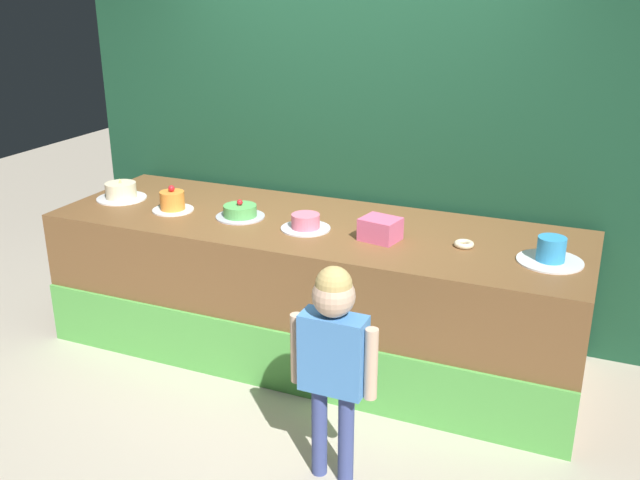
{
  "coord_description": "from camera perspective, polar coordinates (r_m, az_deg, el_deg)",
  "views": [
    {
      "loc": [
        1.66,
        -3.25,
        2.32
      ],
      "look_at": [
        0.13,
        0.32,
        0.86
      ],
      "focal_mm": 39.69,
      "sensor_mm": 36.0,
      "label": 1
    }
  ],
  "objects": [
    {
      "name": "cake_center",
      "position": [
        4.51,
        -6.46,
        2.27
      ],
      "size": [
        0.31,
        0.31,
        0.12
      ],
      "color": "silver",
      "rests_on": "stage_platform"
    },
    {
      "name": "ground_plane",
      "position": [
        4.33,
        -3.4,
        -11.93
      ],
      "size": [
        12.0,
        12.0,
        0.0
      ],
      "primitive_type": "plane",
      "color": "#BCB29E"
    },
    {
      "name": "donut",
      "position": [
        4.08,
        11.54,
        -0.32
      ],
      "size": [
        0.11,
        0.11,
        0.03
      ],
      "primitive_type": "torus",
      "color": "beige",
      "rests_on": "stage_platform"
    },
    {
      "name": "curtain_backdrop",
      "position": [
        4.84,
        2.54,
        8.65
      ],
      "size": [
        4.03,
        0.08,
        2.65
      ],
      "primitive_type": "cube",
      "color": "#19472D",
      "rests_on": "ground_plane"
    },
    {
      "name": "cake_right",
      "position": [
        4.27,
        -1.17,
        1.39
      ],
      "size": [
        0.3,
        0.3,
        0.09
      ],
      "color": "silver",
      "rests_on": "stage_platform"
    },
    {
      "name": "child_figure",
      "position": [
        3.28,
        1.08,
        -8.59
      ],
      "size": [
        0.43,
        0.2,
        1.12
      ],
      "color": "#3F4C8C",
      "rests_on": "ground_plane"
    },
    {
      "name": "stage_platform",
      "position": [
        4.54,
        -0.52,
        -3.92
      ],
      "size": [
        3.34,
        1.1,
        0.88
      ],
      "color": "brown",
      "rests_on": "ground_plane"
    },
    {
      "name": "pink_box",
      "position": [
        4.1,
        4.89,
        0.88
      ],
      "size": [
        0.24,
        0.22,
        0.13
      ],
      "primitive_type": "cube",
      "rotation": [
        0.0,
        0.0,
        -0.19
      ],
      "color": "#E3618C",
      "rests_on": "stage_platform"
    },
    {
      "name": "cake_far_right",
      "position": [
        3.96,
        18.12,
        -0.97
      ],
      "size": [
        0.35,
        0.35,
        0.14
      ],
      "color": "white",
      "rests_on": "stage_platform"
    },
    {
      "name": "cake_far_left",
      "position": [
        5.04,
        -15.75,
        3.76
      ],
      "size": [
        0.34,
        0.34,
        0.15
      ],
      "color": "white",
      "rests_on": "stage_platform"
    },
    {
      "name": "cake_left",
      "position": [
        4.7,
        -11.81,
        3.02
      ],
      "size": [
        0.27,
        0.27,
        0.17
      ],
      "color": "white",
      "rests_on": "stage_platform"
    }
  ]
}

